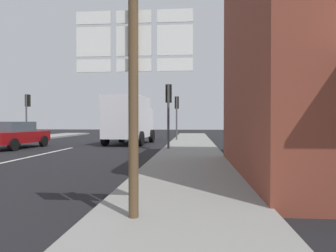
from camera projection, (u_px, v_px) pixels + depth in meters
ground_plane at (56, 151)px, 15.15m from camera, size 80.00×80.00×0.00m
sidewalk_right at (190, 156)px, 12.60m from camera, size 2.79×44.00×0.14m
lane_centre_stripe at (7, 162)px, 11.16m from camera, size 0.16×12.00×0.01m
sedan_far at (14, 135)px, 16.70m from camera, size 2.21×4.32×1.47m
delivery_truck at (129, 119)px, 19.81m from camera, size 2.74×5.12×3.05m
route_sign_post at (134, 85)px, 4.29m from camera, size 1.66×0.14×3.20m
traffic_light_far_left at (27, 107)px, 22.77m from camera, size 0.30×0.49×3.49m
traffic_light_far_right at (177, 108)px, 22.71m from camera, size 0.30×0.49×3.33m
traffic_light_near_right at (169, 102)px, 15.27m from camera, size 0.30×0.49×3.33m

